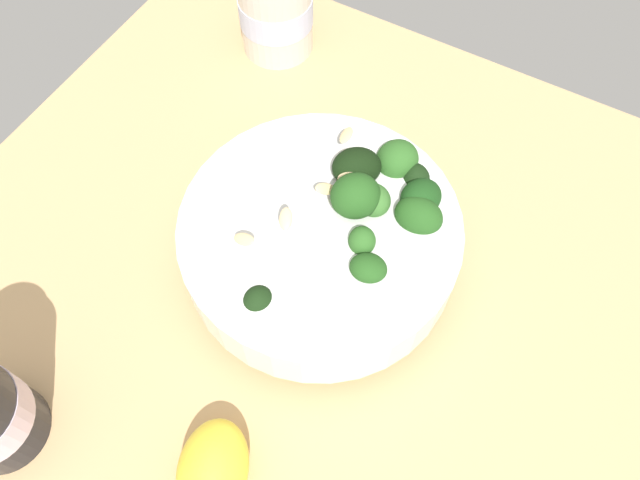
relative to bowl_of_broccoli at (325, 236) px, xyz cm
name	(u,v)px	position (x,y,z in cm)	size (l,w,h in cm)	color
ground_plane	(296,290)	(-3.17, 1.19, -5.84)	(65.60, 65.60, 3.08)	tan
bowl_of_broccoli	(325,236)	(0.00, 0.00, 0.00)	(22.68, 22.68, 10.79)	white
lemon_wedge	(213,470)	(-19.50, -1.75, -2.20)	(7.17, 5.08, 4.20)	yellow
bottle_short	(275,6)	(20.57, 17.29, 0.91)	(7.65, 7.65, 11.13)	beige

